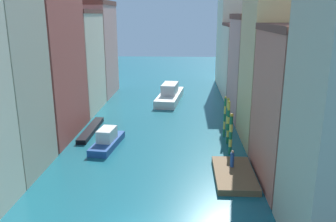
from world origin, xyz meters
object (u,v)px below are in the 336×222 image
object	(u,v)px
waterfront_dock	(234,174)
vaporetto_white	(170,95)
mooring_pole_3	(228,114)
motorboat_0	(107,140)
mooring_pole_2	(225,116)
gondola_black	(91,130)
person_on_dock	(232,159)
mooring_pole_0	(231,133)
mooring_pole_1	(228,122)

from	to	relation	value
waterfront_dock	vaporetto_white	distance (m)	29.23
mooring_pole_3	motorboat_0	bearing A→B (deg)	-156.83
waterfront_dock	motorboat_0	distance (m)	14.77
waterfront_dock	mooring_pole_2	distance (m)	11.07
gondola_black	mooring_pole_2	bearing A→B (deg)	-3.12
person_on_dock	vaporetto_white	size ratio (longest dim) A/B	0.13
mooring_pole_3	vaporetto_white	world-z (taller)	mooring_pole_3
mooring_pole_2	vaporetto_white	world-z (taller)	mooring_pole_2
motorboat_0	mooring_pole_3	bearing A→B (deg)	23.17
mooring_pole_0	mooring_pole_1	world-z (taller)	mooring_pole_1
mooring_pole_1	mooring_pole_2	distance (m)	2.28
mooring_pole_2	mooring_pole_1	bearing A→B (deg)	-86.13
mooring_pole_3	waterfront_dock	bearing A→B (deg)	-93.53
person_on_dock	gondola_black	size ratio (longest dim) A/B	0.18
mooring_pole_1	mooring_pole_0	bearing A→B (deg)	-91.54
mooring_pole_2	motorboat_0	distance (m)	13.94
mooring_pole_0	gondola_black	size ratio (longest dim) A/B	0.49
mooring_pole_2	motorboat_0	world-z (taller)	mooring_pole_2
mooring_pole_1	mooring_pole_3	world-z (taller)	mooring_pole_1
waterfront_dock	mooring_pole_2	bearing A→B (deg)	88.92
mooring_pole_3	vaporetto_white	size ratio (longest dim) A/B	0.36
waterfront_dock	mooring_pole_1	distance (m)	8.86
waterfront_dock	person_on_dock	xyz separation A→B (m)	(-0.09, 1.09, 1.02)
vaporetto_white	mooring_pole_2	bearing A→B (deg)	-67.38
vaporetto_white	gondola_black	distance (m)	18.95
mooring_pole_2	mooring_pole_3	world-z (taller)	mooring_pole_2
waterfront_dock	gondola_black	bearing A→B (deg)	144.07
mooring_pole_1	gondola_black	world-z (taller)	mooring_pole_1
waterfront_dock	vaporetto_white	xyz separation A→B (m)	(-7.09, 28.34, 0.77)
mooring_pole_3	motorboat_0	distance (m)	15.13
vaporetto_white	gondola_black	world-z (taller)	vaporetto_white
person_on_dock	mooring_pole_3	size ratio (longest dim) A/B	0.37
mooring_pole_3	gondola_black	distance (m)	17.12
mooring_pole_1	mooring_pole_2	world-z (taller)	mooring_pole_1
mooring_pole_2	waterfront_dock	bearing A→B (deg)	-91.08
mooring_pole_2	vaporetto_white	distance (m)	19.03
mooring_pole_0	mooring_pole_3	world-z (taller)	mooring_pole_0
waterfront_dock	mooring_pole_3	distance (m)	12.99
mooring_pole_0	motorboat_0	distance (m)	13.49
mooring_pole_3	person_on_dock	bearing A→B (deg)	-94.29
vaporetto_white	waterfront_dock	bearing A→B (deg)	-75.95
waterfront_dock	gondola_black	size ratio (longest dim) A/B	0.76
person_on_dock	mooring_pole_1	size ratio (longest dim) A/B	0.32
waterfront_dock	person_on_dock	world-z (taller)	person_on_dock
vaporetto_white	motorboat_0	xyz separation A→B (m)	(-5.96, -21.45, -0.30)
waterfront_dock	mooring_pole_2	xyz separation A→B (m)	(0.20, 10.83, 2.25)
person_on_dock	motorboat_0	world-z (taller)	person_on_dock
vaporetto_white	motorboat_0	distance (m)	22.26
gondola_black	motorboat_0	world-z (taller)	motorboat_0
mooring_pole_3	motorboat_0	xyz separation A→B (m)	(-13.84, -5.92, -1.46)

